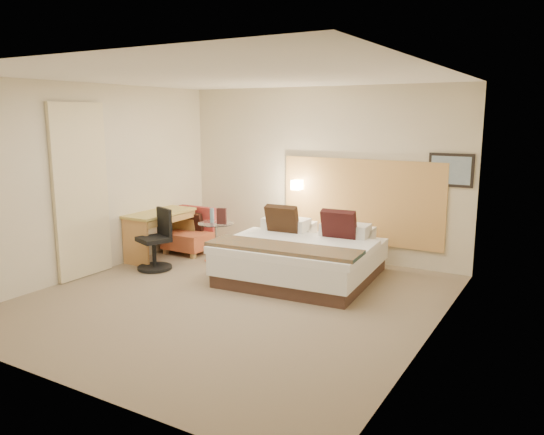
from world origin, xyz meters
The scene contains 19 objects.
floor centered at (0.00, 0.00, -0.01)m, with size 4.80×5.00×0.02m, color #7D6B54.
ceiling centered at (0.00, 0.00, 2.71)m, with size 4.80×5.00×0.02m, color white.
wall_back centered at (0.00, 2.51, 1.35)m, with size 4.80×0.02×2.70m, color beige.
wall_front centered at (0.00, -2.51, 1.35)m, with size 4.80×0.02×2.70m, color beige.
wall_left centered at (-2.41, 0.00, 1.35)m, with size 0.02×5.00×2.70m, color beige.
wall_right centered at (2.41, 0.00, 1.35)m, with size 0.02×5.00×2.70m, color beige.
headboard_panel centered at (0.70, 2.47, 0.95)m, with size 2.60×0.04×1.30m, color tan.
art_frame centered at (2.02, 2.48, 1.50)m, with size 0.62×0.03×0.47m, color black.
art_canvas centered at (2.02, 2.46, 1.50)m, with size 0.54×0.01×0.39m, color gray.
lamp_arm centered at (-0.35, 2.42, 1.15)m, with size 0.02×0.02×0.12m, color white.
lamp_shade centered at (-0.35, 2.36, 1.15)m, with size 0.15×0.15×0.15m, color #FFEDC6.
curtain centered at (-2.36, -0.25, 1.22)m, with size 0.06×0.90×2.42m, color beige.
bottle_a centered at (-1.29, 1.32, 0.73)m, with size 0.07×0.07×0.22m, color #78A1B9.
menu_folder centered at (-1.09, 1.29, 0.74)m, with size 0.14×0.06×0.24m, color #3A1918.
bed centered at (0.34, 1.23, 0.32)m, with size 2.12×2.08×0.98m.
lounge_chair centered at (-1.93, 1.56, 0.30)m, with size 0.71×0.63×0.75m.
side_table centered at (-1.21, 1.30, 0.35)m, with size 0.70×0.70×0.62m.
desk centered at (-2.11, 1.06, 0.59)m, with size 0.56×1.20×0.75m.
desk_chair centered at (-1.73, 0.54, 0.37)m, with size 0.65×0.65×0.90m.
Camera 1 is at (3.60, -5.19, 2.26)m, focal length 35.00 mm.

